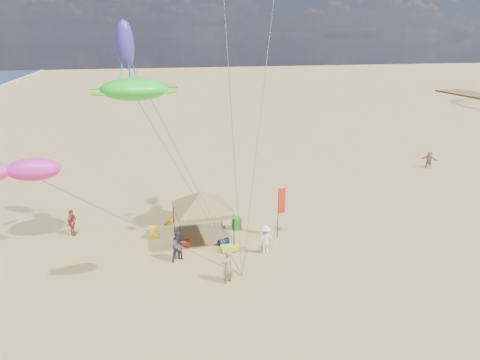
% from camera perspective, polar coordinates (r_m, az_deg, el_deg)
% --- Properties ---
extents(ground, '(280.00, 280.00, 0.00)m').
position_cam_1_polar(ground, '(20.36, 2.02, -13.44)').
color(ground, tan).
rests_on(ground, ground).
extents(canopy_tent, '(5.68, 5.68, 3.51)m').
position_cam_1_polar(canopy_tent, '(22.62, -5.20, -1.79)').
color(canopy_tent, black).
rests_on(canopy_tent, ground).
extents(feather_flag, '(0.45, 0.11, 3.00)m').
position_cam_1_polar(feather_flag, '(23.64, 5.53, -3.25)').
color(feather_flag, black).
rests_on(feather_flag, ground).
extents(cooler_red, '(0.54, 0.38, 0.38)m').
position_cam_1_polar(cooler_red, '(23.36, -7.49, -8.51)').
color(cooler_red, red).
rests_on(cooler_red, ground).
extents(cooler_blue, '(0.54, 0.38, 0.38)m').
position_cam_1_polar(cooler_blue, '(27.13, -1.61, -4.32)').
color(cooler_blue, '#1457A5').
rests_on(cooler_blue, ground).
extents(bag_navy, '(0.69, 0.54, 0.36)m').
position_cam_1_polar(bag_navy, '(23.40, -2.23, -8.33)').
color(bag_navy, '#0C1B37').
rests_on(bag_navy, ground).
extents(bag_orange, '(0.54, 0.69, 0.36)m').
position_cam_1_polar(bag_orange, '(26.14, -9.35, -5.54)').
color(bag_orange, '#C6810B').
rests_on(bag_orange, ground).
extents(chair_green, '(0.50, 0.50, 0.70)m').
position_cam_1_polar(chair_green, '(25.14, -0.43, -5.87)').
color(chair_green, '#248418').
rests_on(chair_green, ground).
extents(chair_yellow, '(0.50, 0.50, 0.70)m').
position_cam_1_polar(chair_yellow, '(24.53, -11.48, -6.93)').
color(chair_yellow, yellow).
rests_on(chair_yellow, ground).
extents(crate_grey, '(0.34, 0.30, 0.28)m').
position_cam_1_polar(crate_grey, '(23.21, -0.96, -8.67)').
color(crate_grey, gray).
rests_on(crate_grey, ground).
extents(beach_cart, '(0.90, 0.50, 0.24)m').
position_cam_1_polar(beach_cart, '(22.72, -1.43, -9.16)').
color(beach_cart, '#DBEA1A').
rests_on(beach_cart, ground).
extents(person_near_a, '(0.73, 0.68, 1.67)m').
position_cam_1_polar(person_near_a, '(19.81, -1.69, -11.59)').
color(person_near_a, tan).
rests_on(person_near_a, ground).
extents(person_near_b, '(1.00, 0.90, 1.67)m').
position_cam_1_polar(person_near_b, '(21.79, -8.27, -8.78)').
color(person_near_b, '#373A4B').
rests_on(person_near_b, ground).
extents(person_near_c, '(1.10, 0.71, 1.61)m').
position_cam_1_polar(person_near_c, '(22.28, 3.42, -8.02)').
color(person_near_c, white).
rests_on(person_near_c, ground).
extents(person_far_a, '(0.68, 1.00, 1.58)m').
position_cam_1_polar(person_far_a, '(26.03, -21.73, -5.35)').
color(person_far_a, '#B54B45').
rests_on(person_far_a, ground).
extents(person_far_c, '(1.33, 1.30, 1.52)m').
position_cam_1_polar(person_far_c, '(39.90, 24.16, 2.52)').
color(person_far_c, tan).
rests_on(person_far_c, ground).
extents(turtle_kite, '(3.40, 2.81, 1.07)m').
position_cam_1_polar(turtle_kite, '(21.13, -14.06, 11.81)').
color(turtle_kite, '#24F12C').
rests_on(turtle_kite, ground).
extents(fish_kite, '(2.22, 1.72, 0.88)m').
position_cam_1_polar(fish_kite, '(17.99, -26.05, 1.30)').
color(fish_kite, '#E72BB3').
rests_on(fish_kite, ground).
extents(squid_kite, '(1.11, 1.11, 2.40)m').
position_cam_1_polar(squid_kite, '(23.23, -15.26, 17.23)').
color(squid_kite, '#3E31A4').
rests_on(squid_kite, ground).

